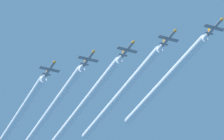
{
  "coord_description": "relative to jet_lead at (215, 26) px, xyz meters",
  "views": [
    {
      "loc": [
        87.63,
        191.32,
        2.13
      ],
      "look_at": [
        0.17,
        -14.7,
        144.53
      ],
      "focal_mm": 121.64,
      "sensor_mm": 36.0,
      "label": 1
    }
  ],
  "objects": [
    {
      "name": "jet_lead",
      "position": [
        0.0,
        0.0,
        0.0
      ],
      "size": [
        7.25,
        10.55,
        2.54
      ],
      "color": "slate"
    },
    {
      "name": "jet_second_echelon",
      "position": [
        11.79,
        -10.04,
        -1.14
      ],
      "size": [
        7.25,
        10.55,
        2.54
      ],
      "color": "slate"
    },
    {
      "name": "jet_third_echelon",
      "position": [
        22.53,
        -19.62,
        -2.5
      ],
      "size": [
        7.25,
        10.55,
        2.54
      ],
      "color": "slate"
    },
    {
      "name": "jet_fourth_echelon",
      "position": [
        33.13,
        -28.4,
        -3.63
      ],
      "size": [
        7.25,
        10.55,
        2.54
      ],
      "color": "slate"
    },
    {
      "name": "jet_fifth_echelon",
      "position": [
        43.87,
        -37.18,
        -5.29
      ],
      "size": [
        7.25,
        10.55,
        2.54
      ],
      "color": "slate"
    },
    {
      "name": "smoke_trail_lead",
      "position": [
        -0.0,
        -37.52,
        -0.03
      ],
      "size": [
        2.8,
        65.36,
        2.8
      ],
      "color": "white"
    },
    {
      "name": "smoke_trail_second_echelon",
      "position": [
        11.79,
        -50.93,
        -1.17
      ],
      "size": [
        2.8,
        72.09,
        2.8
      ],
      "color": "white"
    },
    {
      "name": "smoke_trail_third_echelon",
      "position": [
        22.53,
        -62.99,
        -2.53
      ],
      "size": [
        2.8,
        77.05,
        2.8
      ],
      "color": "white"
    },
    {
      "name": "smoke_trail_fourth_echelon",
      "position": [
        33.13,
        -66.42,
        -3.66
      ],
      "size": [
        2.8,
        66.35,
        2.8
      ],
      "color": "white"
    },
    {
      "name": "smoke_trail_fifth_echelon",
      "position": [
        43.87,
        -80.67,
        -5.31
      ],
      "size": [
        2.8,
        77.31,
        2.8
      ],
      "color": "white"
    }
  ]
}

